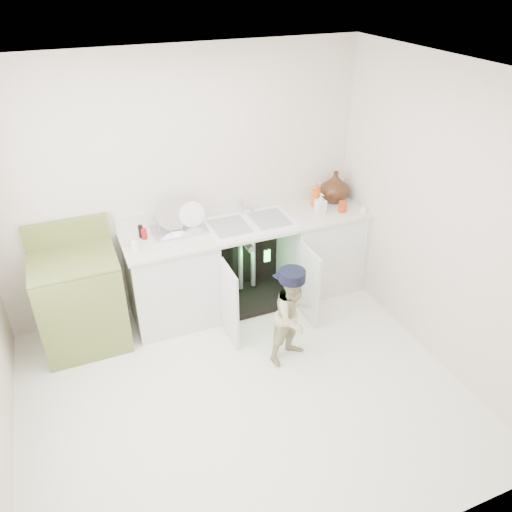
% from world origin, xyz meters
% --- Properties ---
extents(ground, '(3.50, 3.50, 0.00)m').
position_xyz_m(ground, '(0.00, 0.00, 0.00)').
color(ground, silver).
rests_on(ground, ground).
extents(room_shell, '(6.00, 5.50, 1.26)m').
position_xyz_m(room_shell, '(0.00, 0.00, 1.25)').
color(room_shell, beige).
rests_on(room_shell, ground).
extents(counter_run, '(2.44, 1.02, 1.22)m').
position_xyz_m(counter_run, '(0.58, 1.21, 0.47)').
color(counter_run, silver).
rests_on(counter_run, ground).
extents(avocado_stove, '(0.72, 0.65, 1.13)m').
position_xyz_m(avocado_stove, '(-1.09, 1.18, 0.46)').
color(avocado_stove, olive).
rests_on(avocado_stove, ground).
extents(repair_worker, '(0.52, 0.84, 0.91)m').
position_xyz_m(repair_worker, '(0.57, 0.26, 0.46)').
color(repair_worker, '#C4B68C').
rests_on(repair_worker, ground).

